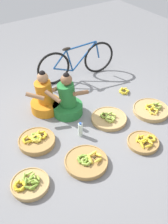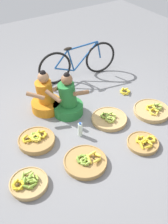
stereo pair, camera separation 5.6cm
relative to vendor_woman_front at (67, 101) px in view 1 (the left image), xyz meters
The scene contains 12 objects.
ground_plane 0.40m from the vendor_woman_front, 88.54° to the right, with size 10.00×10.00×0.00m, color slate.
vendor_woman_front is the anchor object (origin of this frame).
vendor_woman_behind 0.40m from the vendor_woman_front, 133.54° to the left, with size 0.73×0.52×0.80m.
bicycle_leaning 1.20m from the vendor_woman_front, 49.61° to the left, with size 1.70×0.24×0.73m.
banana_basket_mid_right 1.21m from the vendor_woman_front, 108.50° to the right, with size 0.62×0.62×0.15m.
banana_basket_back_left 1.60m from the vendor_woman_front, 139.40° to the right, with size 0.52×0.52×0.14m.
banana_basket_near_vendor 1.48m from the vendor_woman_front, 32.71° to the right, with size 0.63×0.63×0.15m.
banana_basket_back_center 1.43m from the vendor_woman_front, 66.43° to the right, with size 0.49×0.49×0.14m.
banana_basket_back_right 0.89m from the vendor_woman_front, 154.59° to the right, with size 0.57×0.57×0.16m.
banana_basket_mid_left 0.77m from the vendor_woman_front, 49.68° to the right, with size 0.60×0.60×0.13m.
loose_bananas_front_right 1.26m from the vendor_woman_front, ahead, with size 0.23×0.23×0.10m.
water_bottle 0.63m from the vendor_woman_front, 102.16° to the right, with size 0.07×0.07×0.26m.
Camera 1 is at (-1.82, -2.92, 2.98)m, focal length 43.11 mm.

